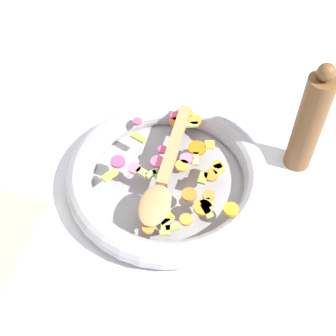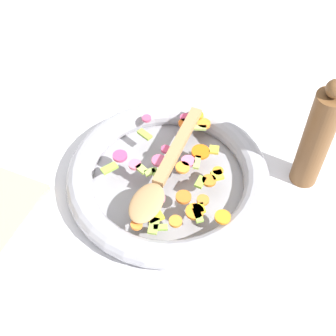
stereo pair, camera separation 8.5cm
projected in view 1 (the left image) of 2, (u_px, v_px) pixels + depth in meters
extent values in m
plane|color=silver|center=(168.00, 184.00, 0.92)|extent=(4.00, 4.00, 0.00)
cylinder|color=gray|center=(168.00, 182.00, 0.92)|extent=(0.34, 0.34, 0.01)
torus|color=#9E9EA5|center=(168.00, 176.00, 0.90)|extent=(0.39, 0.39, 0.05)
cylinder|color=orange|center=(182.00, 166.00, 0.88)|extent=(0.03, 0.03, 0.01)
cylinder|color=orange|center=(231.00, 209.00, 0.82)|extent=(0.03, 0.03, 0.01)
cylinder|color=orange|center=(203.00, 208.00, 0.82)|extent=(0.03, 0.03, 0.01)
cylinder|color=orange|center=(186.00, 220.00, 0.81)|extent=(0.03, 0.03, 0.01)
cylinder|color=orange|center=(197.00, 148.00, 0.91)|extent=(0.04, 0.04, 0.01)
cylinder|color=orange|center=(175.00, 122.00, 0.96)|extent=(0.02, 0.02, 0.01)
cylinder|color=orange|center=(209.00, 195.00, 0.84)|extent=(0.03, 0.03, 0.01)
cylinder|color=orange|center=(218.00, 165.00, 0.88)|extent=(0.03, 0.03, 0.01)
cylinder|color=orange|center=(211.00, 175.00, 0.87)|extent=(0.03, 0.03, 0.01)
cylinder|color=orange|center=(148.00, 228.00, 0.80)|extent=(0.03, 0.03, 0.01)
cylinder|color=orange|center=(187.00, 114.00, 0.97)|extent=(0.04, 0.04, 0.01)
cylinder|color=orange|center=(195.00, 120.00, 0.96)|extent=(0.04, 0.04, 0.01)
cylinder|color=orange|center=(189.00, 195.00, 0.84)|extent=(0.04, 0.04, 0.01)
cube|color=#96C047|center=(173.00, 228.00, 0.80)|extent=(0.02, 0.03, 0.01)
cube|color=#B8D262|center=(196.00, 159.00, 0.89)|extent=(0.03, 0.02, 0.01)
cube|color=#86B144|center=(157.00, 175.00, 0.87)|extent=(0.02, 0.02, 0.01)
cube|color=#ADCC61|center=(192.00, 125.00, 0.95)|extent=(0.02, 0.03, 0.01)
cube|color=#96CA42|center=(110.00, 175.00, 0.87)|extent=(0.03, 0.03, 0.01)
cube|color=#94CC42|center=(203.00, 178.00, 0.86)|extent=(0.03, 0.02, 0.01)
cube|color=#99C74E|center=(207.00, 211.00, 0.82)|extent=(0.03, 0.03, 0.01)
cube|color=#95BA40|center=(138.00, 137.00, 0.93)|extent=(0.02, 0.03, 0.01)
cube|color=#B5D85C|center=(142.00, 172.00, 0.87)|extent=(0.02, 0.03, 0.01)
cube|color=#9CBA4B|center=(166.00, 227.00, 0.80)|extent=(0.03, 0.02, 0.01)
cube|color=#ABCC5B|center=(151.00, 174.00, 0.87)|extent=(0.02, 0.02, 0.01)
cylinder|color=pink|center=(187.00, 159.00, 0.89)|extent=(0.03, 0.03, 0.01)
cylinder|color=#EC6B87|center=(135.00, 169.00, 0.88)|extent=(0.03, 0.03, 0.01)
cylinder|color=#DF466F|center=(162.00, 150.00, 0.91)|extent=(0.03, 0.03, 0.01)
cylinder|color=#E5466F|center=(176.00, 117.00, 0.96)|extent=(0.03, 0.03, 0.01)
cylinder|color=#D9577E|center=(158.00, 162.00, 0.89)|extent=(0.03, 0.03, 0.01)
cylinder|color=#CF4A70|center=(137.00, 121.00, 0.96)|extent=(0.03, 0.03, 0.01)
cylinder|color=pink|center=(166.00, 199.00, 0.84)|extent=(0.03, 0.03, 0.01)
cylinder|color=#D04275|center=(118.00, 162.00, 0.89)|extent=(0.04, 0.04, 0.01)
cube|color=yellow|center=(210.00, 145.00, 0.92)|extent=(0.02, 0.02, 0.01)
cube|color=gold|center=(206.00, 204.00, 0.83)|extent=(0.03, 0.03, 0.01)
cube|color=yellow|center=(218.00, 169.00, 0.88)|extent=(0.03, 0.03, 0.01)
cube|color=yellow|center=(164.00, 217.00, 0.81)|extent=(0.04, 0.04, 0.01)
cube|color=#A87F51|center=(174.00, 144.00, 0.90)|extent=(0.20, 0.02, 0.01)
ellipsoid|color=#A87F51|center=(155.00, 205.00, 0.81)|extent=(0.09, 0.06, 0.01)
cylinder|color=brown|center=(309.00, 125.00, 0.87)|extent=(0.05, 0.05, 0.22)
sphere|color=brown|center=(326.00, 72.00, 0.77)|extent=(0.03, 0.03, 0.03)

